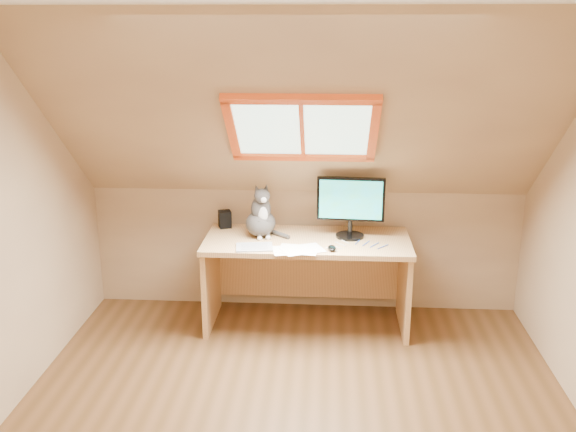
{
  "coord_description": "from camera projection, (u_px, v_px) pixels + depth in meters",
  "views": [
    {
      "loc": [
        0.18,
        -3.27,
        2.32
      ],
      "look_at": [
        -0.09,
        1.0,
        1.02
      ],
      "focal_mm": 40.0,
      "sensor_mm": 36.0,
      "label": 1
    }
  ],
  "objects": [
    {
      "name": "monitor",
      "position": [
        351.0,
        203.0,
        4.87
      ],
      "size": [
        0.51,
        0.22,
        0.47
      ],
      "color": "black",
      "rests_on": "desk"
    },
    {
      "name": "mouse",
      "position": [
        332.0,
        248.0,
        4.67
      ],
      "size": [
        0.07,
        0.11,
        0.03
      ],
      "primitive_type": "ellipsoid",
      "rotation": [
        0.0,
        0.0,
        0.08
      ],
      "color": "black",
      "rests_on": "desk"
    },
    {
      "name": "desk_speaker",
      "position": [
        225.0,
        219.0,
        5.17
      ],
      "size": [
        0.12,
        0.12,
        0.14
      ],
      "primitive_type": "cube",
      "rotation": [
        0.0,
        0.0,
        0.33
      ],
      "color": "black",
      "rests_on": "desk"
    },
    {
      "name": "ground",
      "position": [
        293.0,
        429.0,
        3.8
      ],
      "size": [
        3.5,
        3.5,
        0.0
      ],
      "primitive_type": "plane",
      "color": "brown",
      "rests_on": "ground"
    },
    {
      "name": "room_shell",
      "position": [
        292.0,
        201.0,
        3.3
      ],
      "size": [
        3.52,
        3.52,
        2.41
      ],
      "color": "tan",
      "rests_on": "ground"
    },
    {
      "name": "papers",
      "position": [
        290.0,
        250.0,
        4.67
      ],
      "size": [
        0.35,
        0.3,
        0.01
      ],
      "color": "white",
      "rests_on": "desk"
    },
    {
      "name": "cables",
      "position": [
        358.0,
        245.0,
        4.77
      ],
      "size": [
        0.51,
        0.26,
        0.01
      ],
      "color": "silver",
      "rests_on": "desk"
    },
    {
      "name": "graphics_tablet",
      "position": [
        254.0,
        247.0,
        4.72
      ],
      "size": [
        0.29,
        0.23,
        0.01
      ],
      "primitive_type": "cube",
      "rotation": [
        0.0,
        0.0,
        0.14
      ],
      "color": "#B2B2B7",
      "rests_on": "desk"
    },
    {
      "name": "cat",
      "position": [
        261.0,
        217.0,
        4.94
      ],
      "size": [
        0.31,
        0.34,
        0.43
      ],
      "color": "#48433F",
      "rests_on": "desk"
    },
    {
      "name": "desk",
      "position": [
        307.0,
        263.0,
        5.04
      ],
      "size": [
        1.57,
        0.69,
        0.72
      ],
      "color": "tan",
      "rests_on": "ground"
    }
  ]
}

